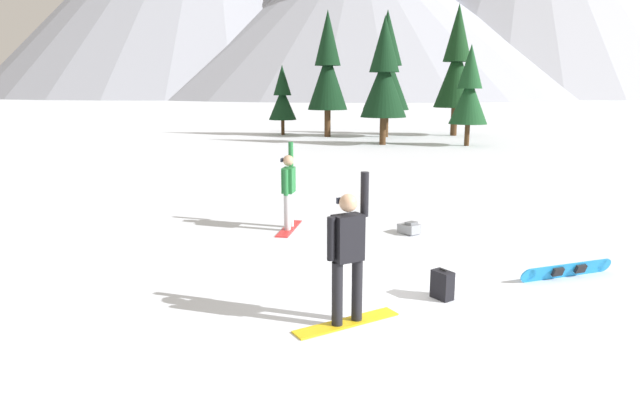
{
  "coord_description": "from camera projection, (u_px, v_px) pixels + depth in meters",
  "views": [
    {
      "loc": [
        0.08,
        -8.09,
        3.18
      ],
      "look_at": [
        -1.69,
        2.27,
        1.0
      ],
      "focal_mm": 30.64,
      "sensor_mm": 36.0,
      "label": 1
    }
  ],
  "objects": [
    {
      "name": "ground_plane",
      "position": [
        403.0,
        296.0,
        8.46
      ],
      "size": [
        800.0,
        800.0,
        0.0
      ],
      "primitive_type": "plane",
      "color": "silver"
    },
    {
      "name": "snowboarder_foreground",
      "position": [
        348.0,
        254.0,
        7.27
      ],
      "size": [
        1.38,
        1.23,
        2.08
      ],
      "color": "yellow",
      "rests_on": "ground_plane"
    },
    {
      "name": "snowboarder_midground",
      "position": [
        289.0,
        189.0,
        12.27
      ],
      "size": [
        0.3,
        1.51,
        1.97
      ],
      "color": "red",
      "rests_on": "ground_plane"
    },
    {
      "name": "loose_snowboard_near_left",
      "position": [
        567.0,
        270.0,
        9.23
      ],
      "size": [
        1.71,
        1.03,
        0.27
      ],
      "color": "#1E8CD8",
      "rests_on": "ground_plane"
    },
    {
      "name": "backpack_grey",
      "position": [
        409.0,
        228.0,
        12.05
      ],
      "size": [
        0.55,
        0.54,
        0.28
      ],
      "color": "gray",
      "rests_on": "ground_plane"
    },
    {
      "name": "backpack_black",
      "position": [
        443.0,
        285.0,
        8.33
      ],
      "size": [
        0.38,
        0.38,
        0.47
      ],
      "color": "black",
      "rests_on": "ground_plane"
    },
    {
      "name": "pine_tree_young",
      "position": [
        457.0,
        65.0,
        35.62
      ],
      "size": [
        2.81,
        2.81,
        8.45
      ],
      "color": "#472D19",
      "rests_on": "ground_plane"
    },
    {
      "name": "pine_tree_tall",
      "position": [
        384.0,
        75.0,
        29.94
      ],
      "size": [
        2.55,
        2.55,
        7.0
      ],
      "color": "#472D19",
      "rests_on": "ground_plane"
    },
    {
      "name": "pine_tree_slender",
      "position": [
        387.0,
        69.0,
        34.65
      ],
      "size": [
        2.96,
        2.96,
        7.94
      ],
      "color": "#472D19",
      "rests_on": "ground_plane"
    },
    {
      "name": "pine_tree_twin",
      "position": [
        328.0,
        69.0,
        34.73
      ],
      "size": [
        2.56,
        2.56,
        7.95
      ],
      "color": "#472D19",
      "rests_on": "ground_plane"
    },
    {
      "name": "pine_tree_short",
      "position": [
        282.0,
        97.0,
        36.55
      ],
      "size": [
        1.87,
        1.87,
        4.64
      ],
      "color": "#472D19",
      "rests_on": "ground_plane"
    },
    {
      "name": "pine_tree_leaning",
      "position": [
        469.0,
        91.0,
        29.57
      ],
      "size": [
        2.08,
        2.08,
        5.45
      ],
      "color": "#472D19",
      "rests_on": "ground_plane"
    },
    {
      "name": "peak_central_summit",
      "position": [
        358.0,
        13.0,
        175.35
      ],
      "size": [
        141.09,
        141.09,
        51.01
      ],
      "color": "#9EA3B2",
      "rests_on": "ground_plane"
    }
  ]
}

